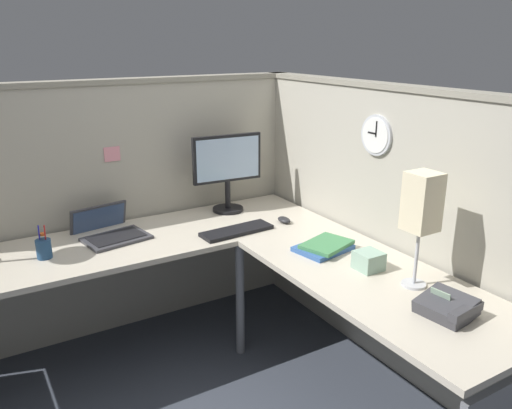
{
  "coord_description": "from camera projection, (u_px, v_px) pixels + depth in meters",
  "views": [
    {
      "loc": [
        -1.14,
        -2.19,
        1.8
      ],
      "look_at": [
        0.23,
        0.09,
        0.94
      ],
      "focal_mm": 36.04,
      "sensor_mm": 36.0,
      "label": 1
    }
  ],
  "objects": [
    {
      "name": "wall_clock",
      "position": [
        377.0,
        135.0,
        2.74
      ],
      "size": [
        0.04,
        0.22,
        0.22
      ],
      "color": "#B7BABF"
    },
    {
      "name": "monitor",
      "position": [
        227.0,
        167.0,
        3.27
      ],
      "size": [
        0.46,
        0.2,
        0.5
      ],
      "color": "black",
      "rests_on": "desk"
    },
    {
      "name": "keyboard",
      "position": [
        237.0,
        231.0,
        2.97
      ],
      "size": [
        0.44,
        0.16,
        0.02
      ],
      "primitive_type": "cube",
      "rotation": [
        0.0,
        0.0,
        0.05
      ],
      "color": "black",
      "rests_on": "desk"
    },
    {
      "name": "book_stack",
      "position": [
        325.0,
        246.0,
        2.72
      ],
      "size": [
        0.32,
        0.27,
        0.04
      ],
      "color": "#335999",
      "rests_on": "desk"
    },
    {
      "name": "office_phone",
      "position": [
        448.0,
        307.0,
        2.07
      ],
      "size": [
        0.21,
        0.23,
        0.11
      ],
      "color": "#38383D",
      "rests_on": "desk"
    },
    {
      "name": "cubicle_wall_back",
      "position": [
        110.0,
        209.0,
        3.18
      ],
      "size": [
        2.57,
        0.12,
        1.58
      ],
      "color": "#A8A393",
      "rests_on": "ground"
    },
    {
      "name": "desk",
      "position": [
        207.0,
        282.0,
        2.59
      ],
      "size": [
        2.35,
        2.15,
        0.73
      ],
      "color": "beige",
      "rests_on": "ground"
    },
    {
      "name": "tissue_box",
      "position": [
        369.0,
        261.0,
        2.49
      ],
      "size": [
        0.12,
        0.12,
        0.09
      ],
      "primitive_type": "cube",
      "color": "#8CAD99",
      "rests_on": "desk"
    },
    {
      "name": "laptop",
      "position": [
        109.0,
        231.0,
        2.93
      ],
      "size": [
        0.4,
        0.43,
        0.22
      ],
      "color": "#38383D",
      "rests_on": "desk"
    },
    {
      "name": "cubicle_wall_right",
      "position": [
        388.0,
        229.0,
        2.86
      ],
      "size": [
        0.12,
        2.37,
        1.58
      ],
      "color": "#A8A393",
      "rests_on": "ground"
    },
    {
      "name": "ground_plane",
      "position": [
        230.0,
        374.0,
        2.89
      ],
      "size": [
        6.8,
        6.8,
        0.0
      ],
      "primitive_type": "plane",
      "color": "#383D47"
    },
    {
      "name": "computer_mouse",
      "position": [
        284.0,
        220.0,
        3.13
      ],
      "size": [
        0.06,
        0.1,
        0.03
      ],
      "primitive_type": "ellipsoid",
      "color": "#232326",
      "rests_on": "desk"
    },
    {
      "name": "pen_cup",
      "position": [
        44.0,
        248.0,
        2.62
      ],
      "size": [
        0.08,
        0.08,
        0.18
      ],
      "color": "navy",
      "rests_on": "desk"
    },
    {
      "name": "desk_lamp_paper",
      "position": [
        422.0,
        205.0,
        2.22
      ],
      "size": [
        0.13,
        0.13,
        0.53
      ],
      "color": "#B7BABF",
      "rests_on": "desk"
    },
    {
      "name": "pinned_note_leftmost",
      "position": [
        112.0,
        154.0,
        3.04
      ],
      "size": [
        0.1,
        0.0,
        0.09
      ],
      "primitive_type": "cube",
      "color": "pink"
    }
  ]
}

